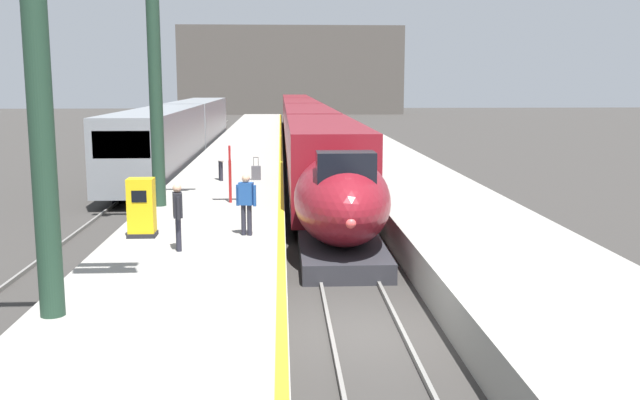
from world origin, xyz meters
name	(u,v)px	position (x,y,z in m)	size (l,w,h in m)	color
ground_plane	(366,333)	(0.00, 0.00, 0.00)	(260.00, 260.00, 0.00)	#33302D
platform_left	(239,169)	(-4.05, 24.75, 0.53)	(4.80, 110.00, 1.05)	gray
platform_right	(386,168)	(4.05, 24.75, 0.53)	(4.80, 110.00, 1.05)	gray
platform_left_safety_stripe	(281,159)	(-1.77, 24.75, 1.05)	(0.20, 107.80, 0.01)	yellow
rail_main_left	(298,171)	(-0.75, 27.50, 0.06)	(0.08, 110.00, 0.12)	slate
rail_main_right	(324,171)	(0.75, 27.50, 0.06)	(0.08, 110.00, 0.12)	slate
rail_secondary_left	(159,172)	(-8.85, 27.50, 0.06)	(0.08, 110.00, 0.12)	slate
rail_secondary_right	(185,171)	(-7.35, 27.50, 0.06)	(0.08, 110.00, 0.12)	slate
highspeed_train_main	(304,125)	(0.00, 39.89, 1.98)	(2.92, 74.55, 3.60)	maroon
regional_train_adjacent	(183,130)	(-8.10, 32.67, 2.13)	(2.85, 36.60, 3.80)	gray
station_column_mid	(154,34)	(-5.90, 10.02, 6.76)	(4.00, 0.68, 9.54)	#1E3828
passenger_near_edge	(220,158)	(-4.33, 16.21, 2.04)	(0.35, 0.53, 1.69)	#23232D
passenger_mid_platform	(246,200)	(-2.72, 5.06, 2.04)	(0.55, 0.31, 1.69)	#23232D
passenger_far_waiting	(178,212)	(-4.33, 3.32, 2.04)	(0.29, 0.56, 1.69)	#23232D
rolling_suitcase	(256,173)	(-2.83, 16.38, 1.35)	(0.40, 0.22, 0.98)	#4C4C51
ticket_machine_yellow	(142,210)	(-5.55, 5.05, 1.79)	(0.76, 0.62, 1.60)	yellow
departure_info_board	(230,160)	(-3.53, 10.53, 2.56)	(0.90, 0.10, 2.12)	maroon
terminus_back_wall	(291,70)	(0.00, 102.00, 7.00)	(36.00, 2.00, 14.00)	#4C4742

